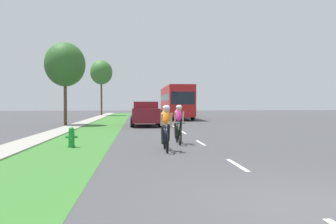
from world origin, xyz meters
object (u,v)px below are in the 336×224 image
Objects in this scene: fire_hydrant_green at (71,137)px; bus_red at (176,101)px; suv_maroon at (146,113)px; street_tree_far at (101,73)px; street_tree_near at (65,65)px; cyclist_lead at (166,127)px; cyclist_trailing at (178,124)px.

fire_hydrant_green is 24.89m from bus_red.
suv_maroon is 0.60× the size of street_tree_far.
fire_hydrant_green is at bearing -77.40° from street_tree_near.
street_tree_far is (0.46, 21.86, 1.45)m from street_tree_near.
bus_red is 14.54m from street_tree_near.
street_tree_near is at bearing 166.17° from suv_maroon.
street_tree_far is (-5.61, 23.35, 5.12)m from suv_maroon.
cyclist_lead is 2.16m from cyclist_trailing.
fire_hydrant_green is at bearing -85.88° from street_tree_far.
cyclist_trailing is at bearing 71.32° from cyclist_lead.
cyclist_lead is 1.00× the size of cyclist_trailing.
bus_red is (2.60, 23.15, 1.17)m from cyclist_trailing.
street_tree_far reaches higher than cyclist_trailing.
fire_hydrant_green is at bearing 159.33° from cyclist_lead.
street_tree_near reaches higher than cyclist_lead.
suv_maroon is 0.41× the size of bus_red.
suv_maroon is (-1.04, 11.17, 0.14)m from cyclist_trailing.
suv_maroon is (-0.35, 13.22, 0.14)m from cyclist_lead.
cyclist_trailing is 0.22× the size of street_tree_far.
cyclist_trailing is 0.27× the size of street_tree_near.
bus_red is 15.23m from street_tree_far.
cyclist_lead is at bearing -97.45° from bus_red.
cyclist_trailing reaches higher than fire_hydrant_green.
suv_maroon is 12.57m from bus_red.
street_tree_far is at bearing 99.26° from cyclist_lead.
street_tree_far is at bearing 100.91° from cyclist_trailing.
suv_maroon is at bearing 75.55° from fire_hydrant_green.
street_tree_near is at bearing -91.21° from street_tree_far.
suv_maroon reaches higher than fire_hydrant_green.
bus_red reaches higher than cyclist_lead.
street_tree_near is (-7.12, 12.67, 3.81)m from cyclist_trailing.
street_tree_far reaches higher than street_tree_near.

